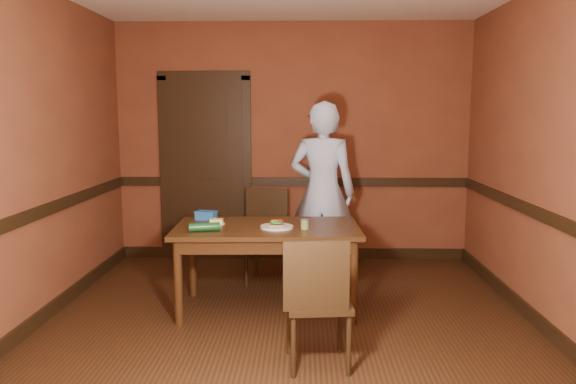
# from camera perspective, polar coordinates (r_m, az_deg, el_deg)

# --- Properties ---
(floor) EXTENTS (4.00, 4.50, 0.01)m
(floor) POSITION_cam_1_polar(r_m,az_deg,el_deg) (4.50, -0.13, -14.00)
(floor) COLOR black
(floor) RESTS_ON ground
(wall_back) EXTENTS (4.00, 0.02, 2.70)m
(wall_back) POSITION_cam_1_polar(r_m,az_deg,el_deg) (6.43, 0.47, 5.04)
(wall_back) COLOR brown
(wall_back) RESTS_ON ground
(wall_front) EXTENTS (4.00, 0.02, 2.70)m
(wall_front) POSITION_cam_1_polar(r_m,az_deg,el_deg) (1.95, -2.11, -2.04)
(wall_front) COLOR brown
(wall_front) RESTS_ON ground
(wall_left) EXTENTS (0.02, 4.50, 2.70)m
(wall_left) POSITION_cam_1_polar(r_m,az_deg,el_deg) (4.69, -25.39, 3.12)
(wall_left) COLOR brown
(wall_left) RESTS_ON ground
(wall_right) EXTENTS (0.02, 4.50, 2.70)m
(wall_right) POSITION_cam_1_polar(r_m,az_deg,el_deg) (4.58, 25.76, 3.00)
(wall_right) COLOR brown
(wall_right) RESTS_ON ground
(dado_back) EXTENTS (4.00, 0.03, 0.10)m
(dado_back) POSITION_cam_1_polar(r_m,az_deg,el_deg) (6.45, 0.46, 1.04)
(dado_back) COLOR black
(dado_back) RESTS_ON ground
(dado_left) EXTENTS (0.03, 4.50, 0.10)m
(dado_left) POSITION_cam_1_polar(r_m,az_deg,el_deg) (4.74, -24.90, -2.30)
(dado_left) COLOR black
(dado_left) RESTS_ON ground
(dado_right) EXTENTS (0.03, 4.50, 0.10)m
(dado_right) POSITION_cam_1_polar(r_m,az_deg,el_deg) (4.63, 25.25, -2.54)
(dado_right) COLOR black
(dado_right) RESTS_ON ground
(baseboard_back) EXTENTS (4.00, 0.03, 0.12)m
(baseboard_back) POSITION_cam_1_polar(r_m,az_deg,el_deg) (6.61, 0.45, -6.20)
(baseboard_back) COLOR black
(baseboard_back) RESTS_ON ground
(baseboard_left) EXTENTS (0.03, 4.50, 0.12)m
(baseboard_left) POSITION_cam_1_polar(r_m,az_deg,el_deg) (4.95, -24.31, -11.91)
(baseboard_left) COLOR black
(baseboard_left) RESTS_ON ground
(baseboard_right) EXTENTS (0.03, 4.50, 0.12)m
(baseboard_right) POSITION_cam_1_polar(r_m,az_deg,el_deg) (4.85, 24.64, -12.35)
(baseboard_right) COLOR black
(baseboard_right) RESTS_ON ground
(door) EXTENTS (1.05, 0.07, 2.20)m
(door) POSITION_cam_1_polar(r_m,az_deg,el_deg) (6.51, -8.38, 2.71)
(door) COLOR black
(door) RESTS_ON ground
(dining_table) EXTENTS (1.59, 0.93, 0.73)m
(dining_table) POSITION_cam_1_polar(r_m,az_deg,el_deg) (4.88, -2.12, -7.68)
(dining_table) COLOR #331D0C
(dining_table) RESTS_ON floor
(chair_far) EXTENTS (0.50, 0.50, 0.93)m
(chair_far) POSITION_cam_1_polar(r_m,az_deg,el_deg) (5.58, -1.92, -4.62)
(chair_far) COLOR black
(chair_far) RESTS_ON floor
(chair_near) EXTENTS (0.46, 0.46, 0.90)m
(chair_near) POSITION_cam_1_polar(r_m,az_deg,el_deg) (3.82, 3.08, -10.94)
(chair_near) COLOR black
(chair_near) RESTS_ON floor
(person) EXTENTS (0.72, 0.53, 1.80)m
(person) POSITION_cam_1_polar(r_m,az_deg,el_deg) (5.62, 3.52, -0.02)
(person) COLOR #A5B9DB
(person) RESTS_ON floor
(sandwich_plate) EXTENTS (0.27, 0.27, 0.07)m
(sandwich_plate) POSITION_cam_1_polar(r_m,az_deg,el_deg) (4.71, -1.16, -3.44)
(sandwich_plate) COLOR silver
(sandwich_plate) RESTS_ON dining_table
(sauce_jar) EXTENTS (0.07, 0.07, 0.08)m
(sauce_jar) POSITION_cam_1_polar(r_m,az_deg,el_deg) (4.66, 1.72, -3.27)
(sauce_jar) COLOR olive
(sauce_jar) RESTS_ON dining_table
(cheese_saucer) EXTENTS (0.15, 0.15, 0.05)m
(cheese_saucer) POSITION_cam_1_polar(r_m,az_deg,el_deg) (4.90, -7.28, -3.05)
(cheese_saucer) COLOR silver
(cheese_saucer) RESTS_ON dining_table
(food_tub) EXTENTS (0.21, 0.16, 0.08)m
(food_tub) POSITION_cam_1_polar(r_m,az_deg,el_deg) (5.13, -8.32, -2.35)
(food_tub) COLOR #2263B2
(food_tub) RESTS_ON dining_table
(wrapped_veg) EXTENTS (0.26, 0.13, 0.07)m
(wrapped_veg) POSITION_cam_1_polar(r_m,az_deg,el_deg) (4.62, -8.49, -3.54)
(wrapped_veg) COLOR #0F3E16
(wrapped_veg) RESTS_ON dining_table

